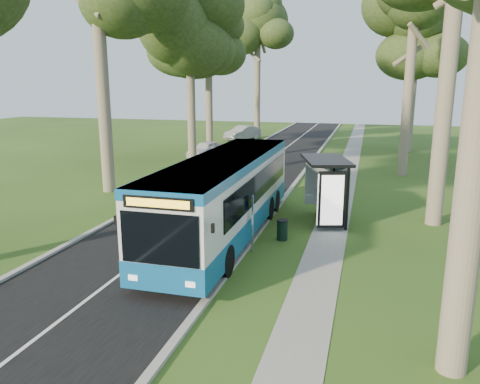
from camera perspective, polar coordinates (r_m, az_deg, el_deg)
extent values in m
plane|color=#2D4816|center=(18.11, 0.40, -7.43)|extent=(120.00, 120.00, 0.00)
cube|color=black|center=(28.26, -1.21, 0.17)|extent=(7.00, 100.00, 0.02)
cube|color=#9E9B93|center=(27.47, 5.81, -0.17)|extent=(0.25, 100.00, 0.12)
cube|color=#9E9B93|center=(29.41, -7.76, 0.67)|extent=(0.25, 100.00, 0.12)
cube|color=white|center=(28.25, -1.21, 0.19)|extent=(0.12, 100.00, 0.00)
cube|color=gray|center=(27.17, 12.05, -0.66)|extent=(1.50, 100.00, 0.02)
cube|color=white|center=(19.39, -1.76, -0.18)|extent=(2.68, 12.83, 3.05)
cube|color=#105A93|center=(19.68, -1.74, -3.28)|extent=(2.71, 12.86, 0.85)
cube|color=#105A93|center=(19.13, -1.79, 3.76)|extent=(2.71, 12.86, 0.34)
cube|color=black|center=(13.58, -9.81, -5.70)|extent=(2.40, 0.05, 1.55)
cube|color=yellow|center=(13.25, -10.05, -1.36)|extent=(1.92, 0.02, 0.24)
cube|color=black|center=(14.19, -9.45, -11.34)|extent=(2.57, 0.12, 0.32)
cylinder|color=black|center=(16.68, -9.81, -7.46)|extent=(0.30, 1.11, 1.11)
cylinder|color=black|center=(15.84, -1.73, -8.39)|extent=(0.30, 1.11, 1.11)
cylinder|color=black|center=(23.53, -1.88, -1.14)|extent=(0.30, 1.11, 1.11)
cylinder|color=black|center=(22.95, 3.93, -1.54)|extent=(0.30, 1.11, 1.11)
cylinder|color=gray|center=(17.91, 1.54, -3.87)|extent=(0.07, 0.07, 2.26)
cube|color=navy|center=(17.69, 1.55, -1.36)|extent=(0.09, 0.32, 0.56)
cylinder|color=yellow|center=(17.66, 1.45, -0.92)|extent=(0.05, 0.20, 0.20)
cube|color=white|center=(17.86, 1.54, -3.32)|extent=(0.10, 0.28, 0.36)
cube|color=black|center=(20.71, 11.85, -0.95)|extent=(0.14, 0.14, 2.84)
cube|color=black|center=(23.54, 12.33, 0.73)|extent=(0.14, 0.14, 2.84)
cube|color=black|center=(21.88, 10.45, 3.86)|extent=(2.77, 3.86, 0.14)
cube|color=silver|center=(22.09, 12.35, 0.22)|extent=(0.85, 2.80, 2.28)
cube|color=black|center=(20.62, 9.87, -0.92)|extent=(1.20, 0.51, 2.50)
cube|color=white|center=(20.54, 9.85, -0.97)|extent=(0.93, 0.29, 2.22)
cube|color=black|center=(22.69, 11.13, -2.05)|extent=(0.99, 2.09, 0.07)
cylinder|color=black|center=(19.52, 5.17, -4.68)|extent=(0.45, 0.45, 0.81)
cylinder|color=black|center=(19.40, 5.20, -3.49)|extent=(0.49, 0.49, 0.05)
imported|color=silver|center=(41.08, -4.18, 5.23)|extent=(2.73, 4.43, 1.41)
imported|color=#979A9E|center=(53.50, 0.30, 7.21)|extent=(3.55, 5.09, 1.59)
cylinder|color=#7A6B56|center=(28.56, -16.45, 13.14)|extent=(0.74, 0.74, 13.22)
cylinder|color=#7A6B56|center=(36.91, -5.98, 11.02)|extent=(0.65, 0.65, 10.04)
ellipsoid|color=#2A3B16|center=(37.10, -6.18, 19.24)|extent=(5.20, 5.20, 6.88)
cylinder|color=#7A6B56|center=(46.97, -3.81, 12.19)|extent=(0.68, 0.68, 11.15)
ellipsoid|color=#2A3B16|center=(47.24, -3.92, 19.36)|extent=(5.20, 5.20, 7.64)
cylinder|color=#7A6B56|center=(55.88, 2.12, 12.75)|extent=(0.70, 0.70, 11.89)
ellipsoid|color=#2A3B16|center=(56.18, 2.18, 19.17)|extent=(5.20, 5.20, 8.15)
cylinder|color=#7A6B56|center=(10.64, 27.00, 6.40)|extent=(0.67, 0.67, 10.78)
cylinder|color=#7A6B56|center=(22.59, 23.91, 12.29)|extent=(0.73, 0.73, 12.91)
cylinder|color=#7A6B56|center=(34.48, 19.75, 10.45)|extent=(0.66, 0.66, 10.36)
ellipsoid|color=#2A3B16|center=(34.72, 20.49, 19.49)|extent=(5.20, 5.20, 7.10)
cylinder|color=#7A6B56|center=(46.53, 20.23, 10.88)|extent=(0.65, 0.65, 10.27)
ellipsoid|color=#2A3B16|center=(46.70, 20.78, 17.53)|extent=(5.20, 5.20, 7.04)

